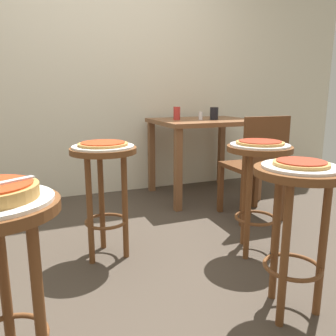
# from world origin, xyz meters

# --- Properties ---
(ground_plane) EXTENTS (6.00, 6.00, 0.00)m
(ground_plane) POSITION_xyz_m (0.00, 0.00, 0.00)
(ground_plane) COLOR #42382D
(back_wall) EXTENTS (6.00, 0.10, 3.00)m
(back_wall) POSITION_xyz_m (0.00, 1.65, 1.50)
(back_wall) COLOR beige
(back_wall) RESTS_ON ground_plane
(stool_middle) EXTENTS (0.40, 0.40, 0.70)m
(stool_middle) POSITION_xyz_m (0.40, -0.72, 0.52)
(stool_middle) COLOR brown
(stool_middle) RESTS_ON ground_plane
(serving_plate_middle) EXTENTS (0.34, 0.34, 0.01)m
(serving_plate_middle) POSITION_xyz_m (0.40, -0.72, 0.71)
(serving_plate_middle) COLOR silver
(serving_plate_middle) RESTS_ON stool_middle
(pizza_middle) EXTENTS (0.24, 0.24, 0.02)m
(pizza_middle) POSITION_xyz_m (0.40, -0.72, 0.72)
(pizza_middle) COLOR tan
(pizza_middle) RESTS_ON serving_plate_middle
(stool_leftside) EXTENTS (0.40, 0.40, 0.70)m
(stool_leftside) POSITION_xyz_m (0.63, -0.13, 0.52)
(stool_leftside) COLOR brown
(stool_leftside) RESTS_ON ground_plane
(serving_plate_leftside) EXTENTS (0.36, 0.36, 0.01)m
(serving_plate_leftside) POSITION_xyz_m (0.63, -0.13, 0.71)
(serving_plate_leftside) COLOR silver
(serving_plate_leftside) RESTS_ON stool_leftside
(pizza_leftside) EXTENTS (0.29, 0.29, 0.02)m
(pizza_leftside) POSITION_xyz_m (0.63, -0.13, 0.72)
(pizza_leftside) COLOR #B78442
(pizza_leftside) RESTS_ON serving_plate_leftside
(stool_rear) EXTENTS (0.40, 0.40, 0.70)m
(stool_rear) POSITION_xyz_m (-0.28, 0.18, 0.52)
(stool_rear) COLOR brown
(stool_rear) RESTS_ON ground_plane
(serving_plate_rear) EXTENTS (0.37, 0.37, 0.01)m
(serving_plate_rear) POSITION_xyz_m (-0.28, 0.18, 0.71)
(serving_plate_rear) COLOR white
(serving_plate_rear) RESTS_ON stool_rear
(pizza_rear) EXTENTS (0.30, 0.30, 0.02)m
(pizza_rear) POSITION_xyz_m (-0.28, 0.18, 0.72)
(pizza_rear) COLOR #B78442
(pizza_rear) RESTS_ON serving_plate_rear
(dining_table) EXTENTS (0.94, 0.79, 0.77)m
(dining_table) POSITION_xyz_m (0.91, 1.14, 0.65)
(dining_table) COLOR brown
(dining_table) RESTS_ON ground_plane
(cup_near_edge) EXTENTS (0.08, 0.08, 0.12)m
(cup_near_edge) POSITION_xyz_m (0.99, 1.07, 0.83)
(cup_near_edge) COLOR black
(cup_near_edge) RESTS_ON dining_table
(cup_far_edge) EXTENTS (0.07, 0.07, 0.12)m
(cup_far_edge) POSITION_xyz_m (0.65, 1.20, 0.83)
(cup_far_edge) COLOR red
(cup_far_edge) RESTS_ON dining_table
(condiment_shaker) EXTENTS (0.04, 0.04, 0.08)m
(condiment_shaker) POSITION_xyz_m (0.86, 1.11, 0.81)
(condiment_shaker) COLOR white
(condiment_shaker) RESTS_ON dining_table
(wooden_chair) EXTENTS (0.41, 0.41, 0.85)m
(wooden_chair) POSITION_xyz_m (1.00, 0.38, 0.47)
(wooden_chair) COLOR #5B3319
(wooden_chair) RESTS_ON ground_plane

